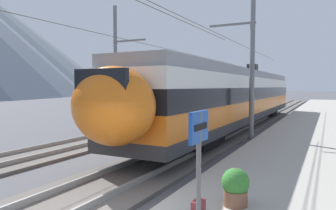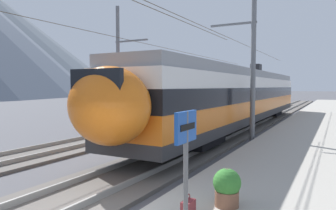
# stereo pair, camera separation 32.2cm
# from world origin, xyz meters

# --- Properties ---
(train_near_platform) EXTENTS (27.91, 2.88, 4.27)m
(train_near_platform) POSITION_xyz_m (15.72, 1.43, 2.23)
(train_near_platform) COLOR #2D2D30
(train_near_platform) RESTS_ON track_near
(train_far_track) EXTENTS (34.66, 3.04, 4.27)m
(train_far_track) POSITION_xyz_m (29.01, 6.52, 2.23)
(train_far_track) COLOR #2D2D30
(train_far_track) RESTS_ON track_far
(catenary_mast_mid) EXTENTS (41.07, 2.32, 7.28)m
(catenary_mast_mid) POSITION_xyz_m (10.89, -0.44, 3.85)
(catenary_mast_mid) COLOR slate
(catenary_mast_mid) RESTS_ON ground
(catenary_mast_far_side) EXTENTS (41.07, 2.48, 8.11)m
(catenary_mast_far_side) POSITION_xyz_m (12.39, 8.54, 4.20)
(catenary_mast_far_side) COLOR slate
(catenary_mast_far_side) RESTS_ON ground
(platform_sign) EXTENTS (0.70, 0.08, 2.04)m
(platform_sign) POSITION_xyz_m (0.14, -2.11, 1.89)
(platform_sign) COLOR #59595B
(platform_sign) RESTS_ON platform_slab
(handbag_near_sign) EXTENTS (0.32, 0.18, 0.43)m
(handbag_near_sign) POSITION_xyz_m (0.86, -1.82, 0.54)
(handbag_near_sign) COLOR maroon
(handbag_near_sign) RESTS_ON platform_slab
(potted_plant_by_shelter) EXTENTS (0.57, 0.57, 0.78)m
(potted_plant_by_shelter) POSITION_xyz_m (1.68, -2.30, 0.81)
(potted_plant_by_shelter) COLOR brown
(potted_plant_by_shelter) RESTS_ON platform_slab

